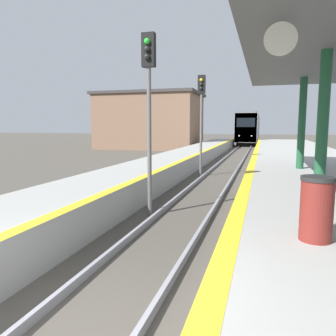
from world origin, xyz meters
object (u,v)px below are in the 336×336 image
train (249,128)px  signal_mid (201,107)px  trash_bin (317,209)px  signal_near (149,92)px

train → signal_mid: size_ratio=4.48×
train → trash_bin: bearing=-86.5°
signal_near → trash_bin: size_ratio=5.38×
signal_mid → trash_bin: size_ratio=5.38×
signal_near → signal_mid: size_ratio=1.00×
trash_bin → signal_mid: bearing=108.5°
signal_mid → trash_bin: 12.19m
train → signal_near: bearing=-91.3°
signal_near → trash_bin: (3.84, -3.67, -2.12)m
train → signal_mid: bearing=-91.5°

